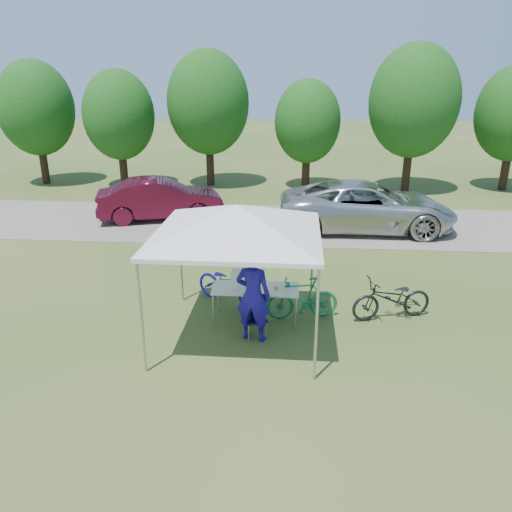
% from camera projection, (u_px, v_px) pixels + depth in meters
% --- Properties ---
extents(ground, '(100.00, 100.00, 0.00)m').
position_uv_depth(ground, '(239.00, 334.00, 10.24)').
color(ground, '#2D5119').
rests_on(ground, ground).
extents(gravel_strip, '(24.00, 5.00, 0.02)m').
position_uv_depth(gravel_strip, '(265.00, 223.00, 17.72)').
color(gravel_strip, gray).
rests_on(gravel_strip, ground).
extents(canopy, '(4.53, 4.53, 3.00)m').
position_uv_depth(canopy, '(237.00, 208.00, 9.32)').
color(canopy, '#A5A5AA').
rests_on(canopy, ground).
extents(treeline, '(24.89, 4.28, 6.30)m').
position_uv_depth(treeline, '(267.00, 109.00, 22.18)').
color(treeline, '#382314').
rests_on(treeline, ground).
extents(folding_table, '(1.83, 0.76, 0.75)m').
position_uv_depth(folding_table, '(256.00, 290.00, 10.59)').
color(folding_table, white).
rests_on(folding_table, ground).
extents(folding_chair, '(0.54, 0.57, 0.82)m').
position_uv_depth(folding_chair, '(255.00, 313.00, 10.06)').
color(folding_chair, black).
rests_on(folding_chair, ground).
extents(cooler, '(0.50, 0.34, 0.36)m').
position_uv_depth(cooler, '(243.00, 279.00, 10.54)').
color(cooler, white).
rests_on(cooler, folding_table).
extents(ice_cream_cup, '(0.08, 0.08, 0.06)m').
position_uv_depth(ice_cream_cup, '(276.00, 288.00, 10.49)').
color(ice_cream_cup, gold).
rests_on(ice_cream_cup, folding_table).
extents(cyclist, '(0.77, 0.58, 1.90)m').
position_uv_depth(cyclist, '(253.00, 296.00, 9.74)').
color(cyclist, '#1B118D').
rests_on(cyclist, ground).
extents(bike_blue, '(1.82, 1.42, 0.92)m').
position_uv_depth(bike_blue, '(229.00, 284.00, 11.49)').
color(bike_blue, '#2016C3').
rests_on(bike_blue, ground).
extents(bike_green, '(1.63, 0.74, 0.95)m').
position_uv_depth(bike_green, '(302.00, 298.00, 10.75)').
color(bike_green, '#1B7C48').
rests_on(bike_green, ground).
extents(bike_dark, '(1.90, 1.12, 0.94)m').
position_uv_depth(bike_dark, '(392.00, 299.00, 10.71)').
color(bike_dark, black).
rests_on(bike_dark, ground).
extents(minivan, '(5.82, 2.69, 1.62)m').
position_uv_depth(minivan, '(367.00, 206.00, 16.76)').
color(minivan, silver).
rests_on(minivan, gravel_strip).
extents(sedan, '(4.71, 2.79, 1.47)m').
position_uv_depth(sedan, '(161.00, 199.00, 18.02)').
color(sedan, '#4E0D20').
rests_on(sedan, gravel_strip).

